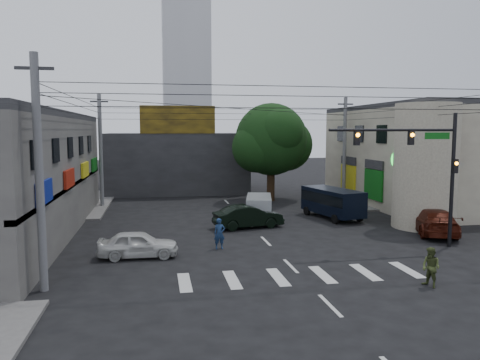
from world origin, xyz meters
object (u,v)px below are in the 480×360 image
object	(u,v)px
traffic_officer	(219,234)
utility_pole_far_left	(101,151)
street_tree	(271,140)
utility_pole_near_left	(39,174)
navy_van	(332,204)
dark_sedan	(248,216)
pedestrian_olive	(431,267)
white_compact	(138,244)
maroon_sedan	(433,221)
silver_minivan	(259,208)
utility_pole_far_right	(344,149)
traffic_gantry	(425,158)

from	to	relation	value
traffic_officer	utility_pole_far_left	bearing A→B (deg)	114.05
street_tree	utility_pole_near_left	xyz separation A→B (m)	(-14.50, -21.50, -0.87)
utility_pole_near_left	navy_van	xyz separation A→B (m)	(16.82, 12.51, -3.54)
utility_pole_far_left	traffic_officer	distance (m)	17.47
dark_sedan	pedestrian_olive	world-z (taller)	pedestrian_olive
street_tree	navy_van	distance (m)	10.28
pedestrian_olive	white_compact	bearing A→B (deg)	-139.19
maroon_sedan	white_compact	bearing A→B (deg)	27.00
navy_van	street_tree	bearing A→B (deg)	1.09
silver_minivan	utility_pole_far_right	bearing A→B (deg)	-37.43
maroon_sedan	navy_van	size ratio (longest dim) A/B	1.03
traffic_gantry	maroon_sedan	bearing A→B (deg)	49.01
traffic_officer	pedestrian_olive	distance (m)	10.68
street_tree	white_compact	xyz separation A→B (m)	(-11.02, -17.19, -4.80)
street_tree	traffic_officer	distance (m)	18.21
utility_pole_far_right	pedestrian_olive	distance (m)	23.83
pedestrian_olive	navy_van	bearing A→B (deg)	154.02
white_compact	maroon_sedan	world-z (taller)	maroon_sedan
utility_pole_far_right	white_compact	bearing A→B (deg)	-137.27
white_compact	pedestrian_olive	bearing A→B (deg)	-117.55
street_tree	traffic_officer	bearing A→B (deg)	-112.82
utility_pole_far_left	navy_van	bearing A→B (deg)	-25.42
utility_pole_far_left	white_compact	size ratio (longest dim) A/B	2.32
maroon_sedan	dark_sedan	bearing A→B (deg)	0.40
street_tree	utility_pole_far_left	world-z (taller)	utility_pole_far_left
utility_pole_far_left	utility_pole_near_left	bearing A→B (deg)	-90.00
utility_pole_far_right	dark_sedan	bearing A→B (deg)	-136.64
utility_pole_far_left	pedestrian_olive	world-z (taller)	utility_pole_far_left
dark_sedan	pedestrian_olive	distance (m)	13.58
dark_sedan	utility_pole_far_left	bearing A→B (deg)	34.09
navy_van	traffic_officer	xyz separation A→B (m)	(-9.15, -7.24, -0.24)
traffic_gantry	traffic_officer	distance (m)	11.52
traffic_gantry	navy_van	size ratio (longest dim) A/B	1.28
white_compact	silver_minivan	xyz separation A→B (m)	(7.96, 8.24, 0.19)
utility_pole_far_right	traffic_gantry	bearing A→B (deg)	-98.94
silver_minivan	navy_van	size ratio (longest dim) A/B	0.76
white_compact	navy_van	bearing A→B (deg)	-56.57
street_tree	traffic_officer	world-z (taller)	street_tree
silver_minivan	pedestrian_olive	size ratio (longest dim) A/B	2.64
maroon_sedan	traffic_officer	world-z (taller)	traffic_officer
silver_minivan	white_compact	bearing A→B (deg)	148.83
utility_pole_far_left	street_tree	bearing A→B (deg)	3.95
dark_sedan	pedestrian_olive	size ratio (longest dim) A/B	2.90
dark_sedan	navy_van	distance (m)	6.94
utility_pole_far_left	white_compact	bearing A→B (deg)	-77.88
traffic_officer	dark_sedan	bearing A→B (deg)	60.46
traffic_gantry	utility_pole_far_left	size ratio (longest dim) A/B	0.78
dark_sedan	white_compact	bearing A→B (deg)	120.59
silver_minivan	traffic_officer	size ratio (longest dim) A/B	2.61
street_tree	traffic_gantry	xyz separation A→B (m)	(3.82, -18.00, -0.64)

